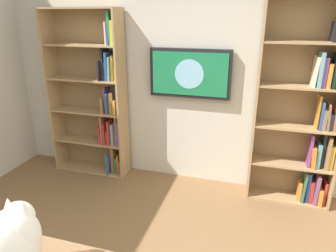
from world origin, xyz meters
The scene contains 4 objects.
wall_back centered at (0.00, -2.23, 1.35)m, with size 4.52×0.06×2.70m, color beige.
bookshelf_left centered at (-1.30, -2.06, 1.02)m, with size 0.84×0.28×2.10m.
bookshelf_right centered at (1.08, -2.06, 0.96)m, with size 0.95×0.28×1.99m.
wall_mounted_tv centered at (-0.05, -2.15, 1.31)m, with size 0.91×0.07×0.54m.
Camera 1 is at (-0.79, 1.14, 1.91)m, focal length 32.82 mm.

